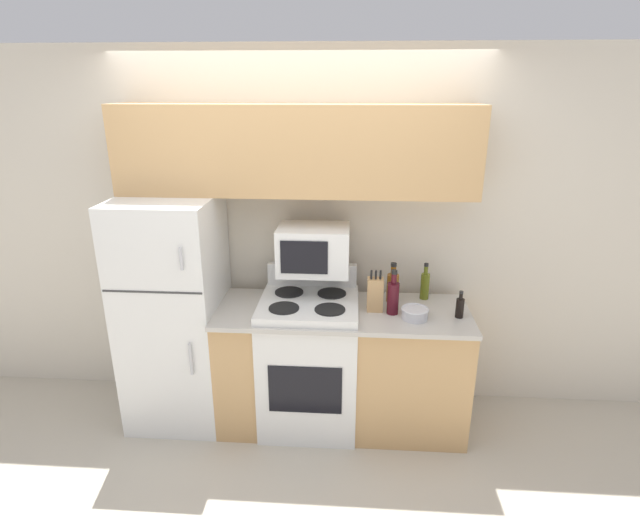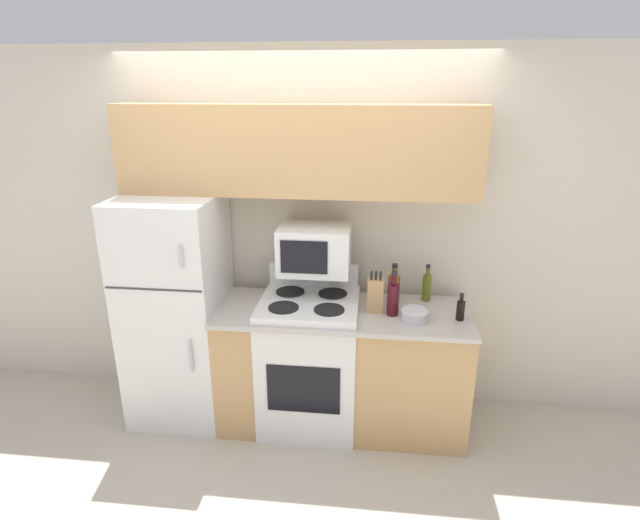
% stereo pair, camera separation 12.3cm
% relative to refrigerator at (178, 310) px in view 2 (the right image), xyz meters
% --- Properties ---
extents(ground_plane, '(12.00, 12.00, 0.00)m').
position_rel_refrigerator_xyz_m(ground_plane, '(0.84, -0.33, -0.81)').
color(ground_plane, beige).
extents(wall_back, '(8.00, 0.05, 2.55)m').
position_rel_refrigerator_xyz_m(wall_back, '(0.84, 0.36, 0.47)').
color(wall_back, beige).
rests_on(wall_back, ground_plane).
extents(lower_cabinets, '(1.68, 0.63, 0.88)m').
position_rel_refrigerator_xyz_m(lower_cabinets, '(1.16, -0.03, -0.36)').
color(lower_cabinets, tan).
rests_on(lower_cabinets, ground_plane).
extents(refrigerator, '(0.65, 0.68, 1.61)m').
position_rel_refrigerator_xyz_m(refrigerator, '(0.00, 0.00, 0.00)').
color(refrigerator, white).
rests_on(refrigerator, ground_plane).
extents(upper_cabinets, '(2.32, 0.34, 0.57)m').
position_rel_refrigerator_xyz_m(upper_cabinets, '(0.84, 0.17, 1.09)').
color(upper_cabinets, tan).
rests_on(upper_cabinets, refrigerator).
extents(stove, '(0.65, 0.61, 1.10)m').
position_rel_refrigerator_xyz_m(stove, '(0.94, -0.04, -0.32)').
color(stove, white).
rests_on(stove, ground_plane).
extents(microwave, '(0.47, 0.34, 0.31)m').
position_rel_refrigerator_xyz_m(microwave, '(0.96, 0.08, 0.45)').
color(microwave, white).
rests_on(microwave, stove).
extents(knife_block, '(0.10, 0.08, 0.28)m').
position_rel_refrigerator_xyz_m(knife_block, '(1.37, -0.04, 0.19)').
color(knife_block, tan).
rests_on(knife_block, lower_cabinets).
extents(bowl, '(0.18, 0.18, 0.07)m').
position_rel_refrigerator_xyz_m(bowl, '(1.62, -0.15, 0.12)').
color(bowl, silver).
rests_on(bowl, lower_cabinets).
extents(bottle_wine_red, '(0.08, 0.08, 0.30)m').
position_rel_refrigerator_xyz_m(bottle_wine_red, '(1.49, -0.08, 0.20)').
color(bottle_wine_red, '#470F19').
rests_on(bottle_wine_red, lower_cabinets).
extents(bottle_olive_oil, '(0.06, 0.06, 0.26)m').
position_rel_refrigerator_xyz_m(bottle_olive_oil, '(1.72, 0.17, 0.18)').
color(bottle_olive_oil, '#5B6619').
rests_on(bottle_olive_oil, lower_cabinets).
extents(bottle_soy_sauce, '(0.05, 0.05, 0.18)m').
position_rel_refrigerator_xyz_m(bottle_soy_sauce, '(1.91, -0.11, 0.15)').
color(bottle_soy_sauce, black).
rests_on(bottle_soy_sauce, lower_cabinets).
extents(bottle_whiskey, '(0.08, 0.08, 0.28)m').
position_rel_refrigerator_xyz_m(bottle_whiskey, '(1.50, 0.11, 0.19)').
color(bottle_whiskey, brown).
rests_on(bottle_whiskey, lower_cabinets).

